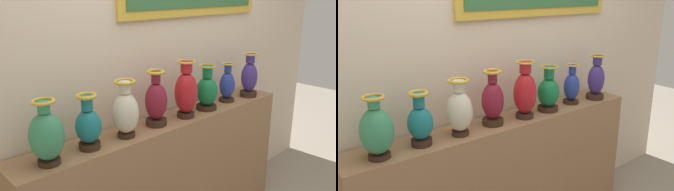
% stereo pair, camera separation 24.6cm
% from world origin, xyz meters
% --- Properties ---
extents(display_shelf, '(2.26, 0.31, 0.98)m').
position_xyz_m(display_shelf, '(0.00, 0.00, 0.49)').
color(display_shelf, '#99704C').
rests_on(display_shelf, ground_plane).
extents(back_wall, '(4.40, 0.14, 2.68)m').
position_xyz_m(back_wall, '(0.01, 0.22, 1.35)').
color(back_wall, beige).
rests_on(back_wall, ground_plane).
extents(vase_jade, '(0.18, 0.18, 0.36)m').
position_xyz_m(vase_jade, '(-0.91, -0.05, 1.14)').
color(vase_jade, '#382319').
rests_on(vase_jade, display_shelf).
extents(vase_teal, '(0.15, 0.15, 0.33)m').
position_xyz_m(vase_teal, '(-0.65, -0.03, 1.12)').
color(vase_teal, '#382319').
rests_on(vase_teal, display_shelf).
extents(vase_ivory, '(0.16, 0.16, 0.37)m').
position_xyz_m(vase_ivory, '(-0.39, -0.04, 1.15)').
color(vase_ivory, '#382319').
rests_on(vase_ivory, display_shelf).
extents(vase_burgundy, '(0.15, 0.15, 0.38)m').
position_xyz_m(vase_burgundy, '(-0.12, -0.01, 1.15)').
color(vase_burgundy, '#382319').
rests_on(vase_burgundy, display_shelf).
extents(vase_crimson, '(0.17, 0.17, 0.41)m').
position_xyz_m(vase_crimson, '(0.14, -0.04, 1.17)').
color(vase_crimson, '#382319').
rests_on(vase_crimson, display_shelf).
extents(vase_emerald, '(0.16, 0.16, 0.34)m').
position_xyz_m(vase_emerald, '(0.38, -0.03, 1.12)').
color(vase_emerald, '#382319').
rests_on(vase_emerald, display_shelf).
extents(vase_cobalt, '(0.13, 0.13, 0.32)m').
position_xyz_m(vase_cobalt, '(0.65, -0.01, 1.12)').
color(vase_cobalt, '#382319').
rests_on(vase_cobalt, display_shelf).
extents(vase_indigo, '(0.14, 0.14, 0.37)m').
position_xyz_m(vase_indigo, '(0.90, -0.05, 1.14)').
color(vase_indigo, '#382319').
rests_on(vase_indigo, display_shelf).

